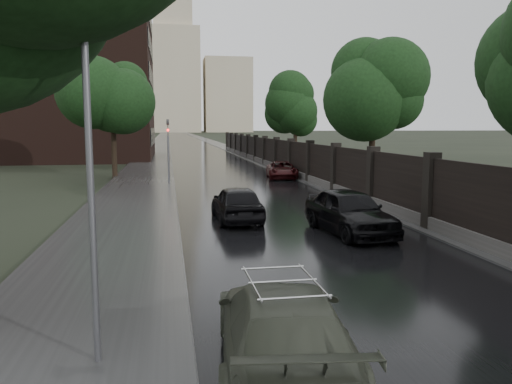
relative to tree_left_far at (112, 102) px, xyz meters
name	(u,v)px	position (x,y,z in m)	size (l,w,h in m)	color
road	(179,136)	(8.00, 160.00, -5.23)	(8.00, 420.00, 0.02)	black
sidewalk_left	(163,135)	(2.00, 160.00, -5.16)	(4.00, 420.00, 0.16)	#2D2D2D
verge_right	(193,136)	(13.50, 160.00, -5.20)	(3.00, 420.00, 0.08)	#2D2D2D
fence_right	(285,160)	(12.60, 2.01, -4.23)	(0.45, 75.72, 2.70)	#383533
tree_left_far	(112,102)	(0.00, 0.00, 0.00)	(4.25, 4.25, 7.39)	black
tree_right_b	(373,103)	(15.50, -8.00, -0.29)	(4.08, 4.08, 7.01)	black
tree_right_c	(296,112)	(15.50, 10.00, -0.29)	(4.08, 4.08, 7.01)	black
lamp_post	(91,191)	(2.60, -28.50, -2.57)	(0.25, 0.12, 5.11)	#59595E
traffic_light	(168,146)	(3.70, -5.01, -2.84)	(0.16, 0.32, 4.00)	#59595E
brick_building	(36,66)	(-10.00, 22.00, 4.76)	(24.00, 18.00, 20.00)	black
stalinist_tower	(174,67)	(8.00, 270.00, 33.14)	(92.00, 30.00, 159.00)	tan
volga_sedan	(282,329)	(5.26, -29.01, -4.58)	(1.86, 4.57, 1.33)	#3F4436
hatchback_left	(237,203)	(6.20, -17.31, -4.55)	(1.64, 4.07, 1.39)	black
car_right_near	(349,211)	(9.60, -20.16, -4.48)	(1.80, 4.48, 1.53)	black
car_right_far	(282,170)	(11.40, -2.28, -4.66)	(1.95, 4.22, 1.17)	black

